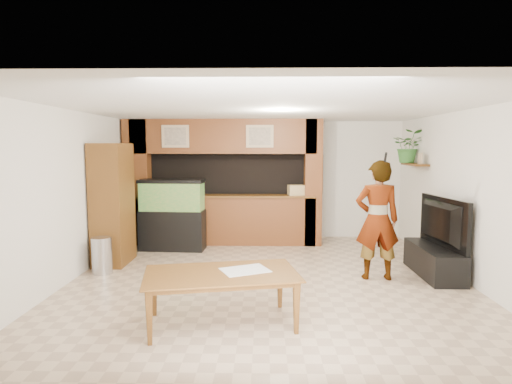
{
  "coord_description": "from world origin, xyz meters",
  "views": [
    {
      "loc": [
        -0.05,
        -6.38,
        2.04
      ],
      "look_at": [
        -0.19,
        0.6,
        1.3
      ],
      "focal_mm": 30.0,
      "sensor_mm": 36.0,
      "label": 1
    }
  ],
  "objects_px": {
    "aquarium": "(172,216)",
    "person": "(377,220)",
    "pantry_cabinet": "(113,204)",
    "television": "(436,222)",
    "dining_table": "(222,300)"
  },
  "relations": [
    {
      "from": "aquarium",
      "to": "person",
      "type": "distance_m",
      "value": 4.0
    },
    {
      "from": "pantry_cabinet",
      "to": "television",
      "type": "distance_m",
      "value": 5.39
    },
    {
      "from": "person",
      "to": "television",
      "type": "bearing_deg",
      "value": -167.54
    },
    {
      "from": "television",
      "to": "person",
      "type": "distance_m",
      "value": 0.99
    },
    {
      "from": "aquarium",
      "to": "television",
      "type": "relative_size",
      "value": 1.03
    },
    {
      "from": "person",
      "to": "dining_table",
      "type": "xyz_separation_m",
      "value": [
        -2.22,
        -1.8,
        -0.61
      ]
    },
    {
      "from": "person",
      "to": "dining_table",
      "type": "distance_m",
      "value": 2.92
    },
    {
      "from": "person",
      "to": "pantry_cabinet",
      "type": "bearing_deg",
      "value": -9.55
    },
    {
      "from": "television",
      "to": "aquarium",
      "type": "bearing_deg",
      "value": 63.22
    },
    {
      "from": "person",
      "to": "dining_table",
      "type": "bearing_deg",
      "value": 40.13
    },
    {
      "from": "pantry_cabinet",
      "to": "aquarium",
      "type": "distance_m",
      "value": 1.34
    },
    {
      "from": "aquarium",
      "to": "person",
      "type": "height_order",
      "value": "person"
    },
    {
      "from": "television",
      "to": "person",
      "type": "bearing_deg",
      "value": 94.34
    },
    {
      "from": "aquarium",
      "to": "dining_table",
      "type": "relative_size",
      "value": 0.81
    },
    {
      "from": "pantry_cabinet",
      "to": "person",
      "type": "distance_m",
      "value": 4.46
    }
  ]
}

